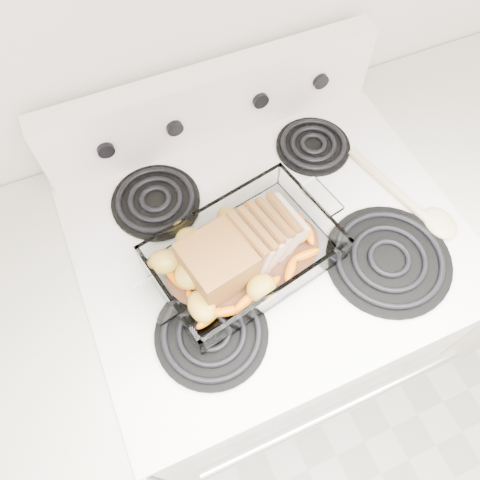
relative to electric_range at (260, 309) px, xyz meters
name	(u,v)px	position (x,y,z in m)	size (l,w,h in m)	color
electric_range	(260,309)	(0.00, 0.00, 0.00)	(0.78, 0.70, 1.12)	white
counter_left	(34,405)	(-0.67, 0.00, -0.02)	(0.58, 0.68, 0.93)	beige
counter_right	(446,233)	(0.66, 0.00, -0.02)	(0.58, 0.68, 0.93)	beige
baking_dish	(244,256)	(-0.07, -0.05, 0.48)	(0.34, 0.23, 0.07)	white
pork_roast	(233,252)	(-0.10, -0.05, 0.52)	(0.24, 0.12, 0.09)	brown
roast_vegetables	(234,238)	(-0.08, -0.01, 0.49)	(0.37, 0.20, 0.05)	orange
wooden_spoon	(417,206)	(0.31, -0.08, 0.46)	(0.11, 0.28, 0.02)	#CAB68E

